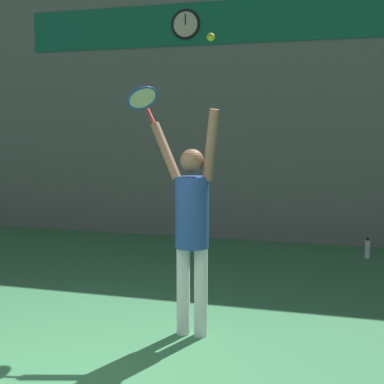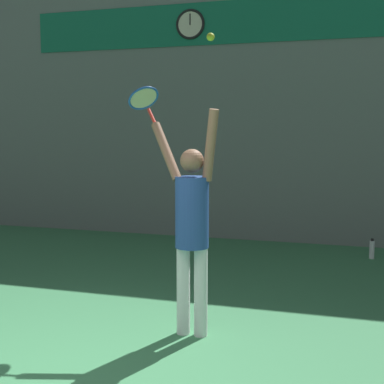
% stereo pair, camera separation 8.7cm
% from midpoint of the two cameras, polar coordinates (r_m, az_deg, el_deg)
% --- Properties ---
extents(back_wall, '(18.00, 0.10, 5.00)m').
position_cam_midpoint_polar(back_wall, '(9.71, 3.87, 9.66)').
color(back_wall, slate).
rests_on(back_wall, ground_plane).
extents(sponsor_banner, '(7.77, 0.02, 0.74)m').
position_cam_midpoint_polar(sponsor_banner, '(9.82, 3.86, 17.65)').
color(sponsor_banner, '#146B4C').
extents(scoreboard_clock, '(0.54, 0.05, 0.54)m').
position_cam_midpoint_polar(scoreboard_clock, '(10.00, -0.95, 17.46)').
color(scoreboard_clock, beige).
extents(tennis_player, '(0.81, 0.48, 2.17)m').
position_cam_midpoint_polar(tennis_player, '(5.08, -0.53, -3.14)').
color(tennis_player, white).
rests_on(tennis_player, ground_plane).
extents(tennis_racket, '(0.41, 0.42, 0.40)m').
position_cam_midpoint_polar(tennis_racket, '(5.61, -5.69, 9.79)').
color(tennis_racket, red).
extents(tennis_ball, '(0.07, 0.07, 0.07)m').
position_cam_midpoint_polar(tennis_ball, '(4.94, 1.50, 16.20)').
color(tennis_ball, '#CCDB2D').
extents(water_bottle, '(0.08, 0.08, 0.32)m').
position_cam_midpoint_polar(water_bottle, '(8.77, 17.93, -5.78)').
color(water_bottle, silver).
rests_on(water_bottle, ground_plane).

